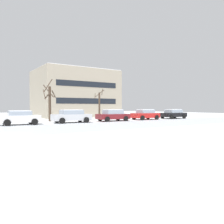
{
  "coord_description": "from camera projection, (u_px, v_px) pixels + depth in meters",
  "views": [
    {
      "loc": [
        -0.82,
        -15.69,
        1.82
      ],
      "look_at": [
        12.69,
        5.17,
        1.24
      ],
      "focal_mm": 37.02,
      "sensor_mm": 36.0,
      "label": 1
    }
  ],
  "objects": [
    {
      "name": "tree_far_left",
      "position": [
        99.0,
        105.0,
        32.7
      ],
      "size": [
        1.8,
        1.5,
        4.28
      ],
      "color": "#423326",
      "rests_on": "ground"
    },
    {
      "name": "parked_car_black",
      "position": [
        173.0,
        114.0,
        35.05
      ],
      "size": [
        4.06,
        2.25,
        1.42
      ],
      "color": "black",
      "rests_on": "ground"
    },
    {
      "name": "building_far_right",
      "position": [
        75.0,
        94.0,
        41.98
      ],
      "size": [
        13.45,
        10.63,
        8.31
      ],
      "color": "#9E937F",
      "rests_on": "ground"
    },
    {
      "name": "parked_car_silver",
      "position": [
        72.0,
        116.0,
        25.93
      ],
      "size": [
        4.37,
        2.18,
        1.48
      ],
      "color": "silver",
      "rests_on": "ground"
    },
    {
      "name": "parked_car_maroon",
      "position": [
        113.0,
        115.0,
        28.89
      ],
      "size": [
        4.16,
        2.18,
        1.47
      ],
      "color": "maroon",
      "rests_on": "ground"
    },
    {
      "name": "parked_car_white",
      "position": [
        20.0,
        118.0,
        22.84
      ],
      "size": [
        3.88,
        2.14,
        1.43
      ],
      "color": "white",
      "rests_on": "ground"
    },
    {
      "name": "tree_far_mid",
      "position": [
        50.0,
        102.0,
        28.45
      ],
      "size": [
        1.71,
        1.66,
        5.33
      ],
      "color": "#423326",
      "rests_on": "ground"
    },
    {
      "name": "parked_car_red",
      "position": [
        145.0,
        114.0,
        32.09
      ],
      "size": [
        3.9,
        2.22,
        1.44
      ],
      "color": "red",
      "rests_on": "ground"
    }
  ]
}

